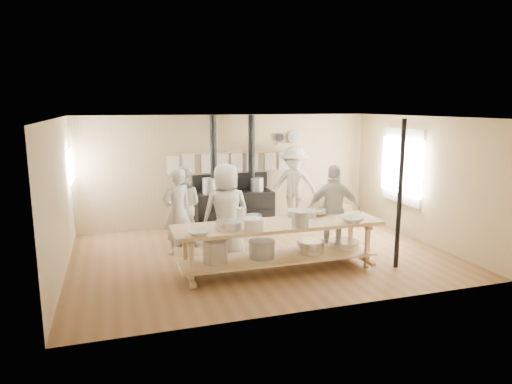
% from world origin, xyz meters
% --- Properties ---
extents(ground, '(7.00, 7.00, 0.00)m').
position_xyz_m(ground, '(0.00, 0.00, 0.00)').
color(ground, brown).
rests_on(ground, ground).
extents(room_shell, '(7.00, 7.00, 7.00)m').
position_xyz_m(room_shell, '(0.00, 0.00, 1.62)').
color(room_shell, tan).
rests_on(room_shell, ground).
extents(window_right, '(0.09, 1.50, 1.65)m').
position_xyz_m(window_right, '(3.47, 0.60, 1.50)').
color(window_right, beige).
rests_on(window_right, ground).
extents(left_opening, '(0.00, 0.90, 0.90)m').
position_xyz_m(left_opening, '(-3.45, 2.00, 1.60)').
color(left_opening, white).
rests_on(left_opening, ground).
extents(stove, '(1.90, 0.75, 2.60)m').
position_xyz_m(stove, '(-0.01, 2.12, 0.52)').
color(stove, black).
rests_on(stove, ground).
extents(towel_rail, '(3.00, 0.04, 0.47)m').
position_xyz_m(towel_rail, '(-0.00, 2.40, 1.55)').
color(towel_rail, tan).
rests_on(towel_rail, ground).
extents(back_wall_shelf, '(0.63, 0.14, 0.32)m').
position_xyz_m(back_wall_shelf, '(1.46, 2.43, 2.00)').
color(back_wall_shelf, tan).
rests_on(back_wall_shelf, ground).
extents(prep_table, '(3.60, 0.90, 0.85)m').
position_xyz_m(prep_table, '(-0.01, -0.90, 0.52)').
color(prep_table, tan).
rests_on(prep_table, ground).
extents(support_post, '(0.08, 0.08, 2.60)m').
position_xyz_m(support_post, '(2.05, -1.35, 1.30)').
color(support_post, black).
rests_on(support_post, ground).
extents(cook_far_left, '(0.71, 0.60, 1.66)m').
position_xyz_m(cook_far_left, '(-1.51, 0.58, 0.83)').
color(cook_far_left, beige).
rests_on(cook_far_left, ground).
extents(cook_left, '(0.92, 0.80, 1.62)m').
position_xyz_m(cook_left, '(-1.33, 1.09, 0.81)').
color(cook_left, beige).
rests_on(cook_left, ground).
extents(cook_center, '(0.90, 0.61, 1.80)m').
position_xyz_m(cook_center, '(-0.71, -0.07, 0.90)').
color(cook_center, beige).
rests_on(cook_center, ground).
extents(cook_right, '(1.10, 0.76, 1.74)m').
position_xyz_m(cook_right, '(1.27, -0.45, 0.87)').
color(cook_right, beige).
rests_on(cook_right, ground).
extents(cook_by_window, '(1.39, 1.20, 1.87)m').
position_xyz_m(cook_by_window, '(1.44, 1.95, 0.93)').
color(cook_by_window, beige).
rests_on(cook_by_window, ground).
extents(chair, '(0.40, 0.40, 0.81)m').
position_xyz_m(chair, '(2.67, 1.87, 0.24)').
color(chair, brown).
rests_on(chair, ground).
extents(bowl_white_a, '(0.35, 0.35, 0.08)m').
position_xyz_m(bowl_white_a, '(-1.43, -1.23, 0.89)').
color(bowl_white_a, white).
rests_on(bowl_white_a, prep_table).
extents(bowl_steel_a, '(0.42, 0.42, 0.09)m').
position_xyz_m(bowl_steel_a, '(-0.35, -0.57, 0.90)').
color(bowl_steel_a, silver).
rests_on(bowl_steel_a, prep_table).
extents(bowl_white_b, '(0.42, 0.42, 0.09)m').
position_xyz_m(bowl_white_b, '(1.21, -1.23, 0.90)').
color(bowl_white_b, white).
rests_on(bowl_white_b, prep_table).
extents(bowl_steel_b, '(0.42, 0.42, 0.11)m').
position_xyz_m(bowl_steel_b, '(0.88, -0.57, 0.90)').
color(bowl_steel_b, silver).
rests_on(bowl_steel_b, prep_table).
extents(roasting_pan, '(0.58, 0.49, 0.11)m').
position_xyz_m(roasting_pan, '(0.57, -0.57, 0.91)').
color(roasting_pan, '#B2B2B7').
rests_on(roasting_pan, prep_table).
extents(mixing_bowl_large, '(0.53, 0.53, 0.14)m').
position_xyz_m(mixing_bowl_large, '(-0.90, -1.02, 0.92)').
color(mixing_bowl_large, silver).
rests_on(mixing_bowl_large, prep_table).
extents(bucket_galv, '(0.37, 0.37, 0.27)m').
position_xyz_m(bucket_galv, '(0.26, -1.23, 0.98)').
color(bucket_galv, gray).
rests_on(bucket_galv, prep_table).
extents(deep_bowl_enamel, '(0.33, 0.33, 0.20)m').
position_xyz_m(deep_bowl_enamel, '(-0.54, -1.23, 0.95)').
color(deep_bowl_enamel, white).
rests_on(deep_bowl_enamel, prep_table).
extents(pitcher, '(0.18, 0.18, 0.23)m').
position_xyz_m(pitcher, '(-0.57, -0.57, 0.97)').
color(pitcher, white).
rests_on(pitcher, prep_table).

